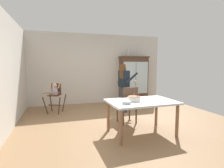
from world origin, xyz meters
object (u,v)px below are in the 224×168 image
(dining_table, at_px, (141,105))
(birthday_cake, at_px, (134,99))
(china_cabinet, at_px, (134,79))
(high_chair_with_toddler, at_px, (55,92))
(serving_bowl, at_px, (127,103))
(adult_person, at_px, (124,82))
(ceramic_vase, at_px, (128,53))
(dining_chair_far_side, at_px, (128,103))

(dining_table, bearing_deg, birthday_cake, 176.73)
(china_cabinet, height_order, high_chair_with_toddler, china_cabinet)
(dining_table, relative_size, serving_bowl, 8.23)
(high_chair_with_toddler, distance_m, serving_bowl, 2.92)
(high_chair_with_toddler, relative_size, serving_bowl, 5.28)
(adult_person, relative_size, serving_bowl, 8.50)
(adult_person, distance_m, birthday_cake, 1.87)
(high_chair_with_toddler, bearing_deg, ceramic_vase, 38.50)
(dining_table, bearing_deg, ceramic_vase, 72.48)
(ceramic_vase, bearing_deg, serving_bowl, -112.92)
(birthday_cake, distance_m, dining_chair_far_side, 0.75)
(adult_person, xyz_separation_m, birthday_cake, (-0.47, -1.80, -0.17))
(china_cabinet, xyz_separation_m, serving_bowl, (-1.70, -3.44, -0.16))
(ceramic_vase, relative_size, dining_table, 0.18)
(ceramic_vase, xyz_separation_m, serving_bowl, (-1.46, -3.44, -1.20))
(china_cabinet, height_order, dining_table, china_cabinet)
(ceramic_vase, bearing_deg, adult_person, -117.06)
(dining_table, distance_m, dining_chair_far_side, 0.71)
(serving_bowl, bearing_deg, ceramic_vase, 67.08)
(ceramic_vase, xyz_separation_m, birthday_cake, (-1.20, -3.23, -1.17))
(adult_person, height_order, dining_chair_far_side, adult_person)
(birthday_cake, bearing_deg, ceramic_vase, 69.67)
(china_cabinet, bearing_deg, serving_bowl, -116.28)
(china_cabinet, height_order, adult_person, china_cabinet)
(dining_table, height_order, dining_chair_far_side, dining_chair_far_side)
(china_cabinet, height_order, birthday_cake, china_cabinet)
(ceramic_vase, bearing_deg, birthday_cake, -110.33)
(adult_person, bearing_deg, ceramic_vase, -41.62)
(china_cabinet, relative_size, high_chair_with_toddler, 1.95)
(china_cabinet, xyz_separation_m, dining_table, (-1.27, -3.24, -0.28))
(birthday_cake, bearing_deg, dining_table, -3.27)
(high_chair_with_toddler, height_order, dining_table, high_chair_with_toddler)
(high_chair_with_toddler, xyz_separation_m, dining_chair_far_side, (1.81, -1.66, -0.10))
(adult_person, height_order, birthday_cake, adult_person)
(ceramic_vase, relative_size, high_chair_with_toddler, 0.28)
(high_chair_with_toddler, distance_m, birthday_cake, 2.88)
(serving_bowl, bearing_deg, dining_chair_far_side, 65.22)
(china_cabinet, relative_size, birthday_cake, 6.61)
(china_cabinet, height_order, dining_chair_far_side, china_cabinet)
(dining_table, relative_size, dining_chair_far_side, 1.54)
(high_chair_with_toddler, relative_size, dining_table, 0.64)
(china_cabinet, distance_m, serving_bowl, 3.84)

